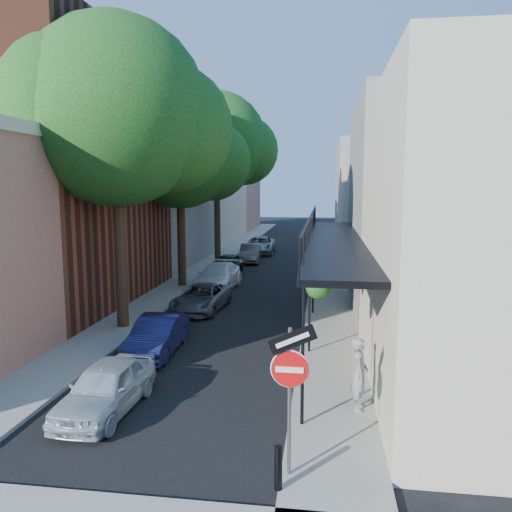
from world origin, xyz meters
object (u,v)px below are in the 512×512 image
(parked_car_d, at_px, (218,277))
(parked_car_e, at_px, (227,264))
(parked_car_f, at_px, (250,253))
(parked_car_g, at_px, (260,245))
(bollard, at_px, (278,468))
(oak_near, at_px, (130,117))
(pedestrian, at_px, (359,374))
(sign_post, at_px, (290,375))
(oak_mid, at_px, (188,154))
(parked_car_b, at_px, (157,335))
(parked_car_a, at_px, (106,388))
(oak_far, at_px, (224,145))
(parked_car_c, at_px, (202,298))

(parked_car_d, relative_size, parked_car_e, 1.26)
(parked_car_f, distance_m, parked_car_g, 4.69)
(bollard, xyz_separation_m, oak_near, (-6.37, 9.76, 7.36))
(parked_car_d, bearing_deg, pedestrian, -62.31)
(sign_post, distance_m, parked_car_e, 21.93)
(oak_mid, xyz_separation_m, parked_car_f, (1.92, 9.12, -6.41))
(parked_car_b, xyz_separation_m, pedestrian, (6.18, -3.53, 0.40))
(parked_car_a, bearing_deg, sign_post, -24.20)
(bollard, height_order, oak_far, oak_far)
(parked_car_f, xyz_separation_m, parked_car_g, (0.10, 4.69, 0.03))
(parked_car_a, xyz_separation_m, parked_car_b, (-0.18, 4.23, -0.00))
(parked_car_a, height_order, parked_car_c, parked_car_a)
(sign_post, bearing_deg, parked_car_c, 111.00)
(parked_car_c, distance_m, parked_car_e, 9.05)
(sign_post, height_order, parked_car_f, sign_post)
(parked_car_d, bearing_deg, parked_car_b, -85.90)
(oak_far, height_order, parked_car_e, oak_far)
(parked_car_d, bearing_deg, oak_near, -98.92)
(parked_car_e, bearing_deg, pedestrian, -62.67)
(oak_far, distance_m, parked_car_f, 7.83)
(oak_near, bearing_deg, parked_car_a, -74.36)
(oak_near, xyz_separation_m, parked_car_b, (1.79, -2.79, -7.28))
(oak_near, relative_size, parked_car_g, 2.36)
(oak_far, relative_size, parked_car_a, 3.37)
(bollard, distance_m, oak_near, 13.78)
(parked_car_e, relative_size, parked_car_g, 0.75)
(parked_car_f, relative_size, pedestrian, 2.25)
(parked_car_b, height_order, parked_car_f, parked_car_f)
(parked_car_g, bearing_deg, oak_near, -96.68)
(parked_car_g, bearing_deg, parked_car_e, -96.08)
(oak_near, relative_size, oak_mid, 1.12)
(sign_post, height_order, parked_car_d, sign_post)
(parked_car_b, relative_size, parked_car_c, 0.90)
(parked_car_d, bearing_deg, sign_post, -70.67)
(oak_far, distance_m, parked_car_a, 25.30)
(oak_far, bearing_deg, parked_car_b, -84.87)
(parked_car_a, distance_m, parked_car_d, 14.56)
(oak_mid, height_order, pedestrian, oak_mid)
(parked_car_e, bearing_deg, oak_near, -88.70)
(oak_far, distance_m, parked_car_e, 9.24)
(sign_post, bearing_deg, parked_car_e, 104.13)
(bollard, distance_m, parked_car_c, 13.46)
(oak_near, xyz_separation_m, parked_car_c, (1.84, 2.91, -7.32))
(oak_near, distance_m, parked_car_a, 10.31)
(oak_near, relative_size, parked_car_e, 3.14)
(oak_mid, relative_size, parked_car_d, 2.23)
(oak_near, relative_size, parked_car_a, 3.24)
(bollard, relative_size, parked_car_d, 0.17)
(oak_near, relative_size, parked_car_b, 3.14)
(bollard, height_order, parked_car_g, parked_car_g)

